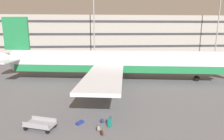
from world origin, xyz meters
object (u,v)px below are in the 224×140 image
object	(u,v)px
suitcase_purple	(110,122)
backpack_black	(102,133)
backpack_small	(102,121)
baggage_cart	(40,124)
airliner	(114,62)
suitcase_scuffed	(80,123)
backpack_orange	(99,129)

from	to	relation	value
suitcase_purple	backpack_black	distance (m)	1.55
suitcase_purple	backpack_black	size ratio (longest dim) A/B	1.87
backpack_small	baggage_cart	size ratio (longest dim) A/B	0.14
suitcase_purple	baggage_cart	size ratio (longest dim) A/B	0.29
airliner	suitcase_scuffed	xyz separation A→B (m)	(-4.48, -15.57, -2.87)
backpack_small	backpack_orange	xyz separation A→B (m)	(-0.30, -1.47, 0.02)
suitcase_scuffed	baggage_cart	world-z (taller)	baggage_cart
backpack_black	baggage_cart	bearing A→B (deg)	164.63
airliner	baggage_cart	xyz separation A→B (m)	(-7.80, -16.23, -2.55)
suitcase_purple	baggage_cart	world-z (taller)	suitcase_purple
airliner	baggage_cart	world-z (taller)	airliner
backpack_black	backpack_orange	bearing A→B (deg)	112.29
baggage_cart	backpack_orange	bearing A→B (deg)	-8.65
airliner	backpack_orange	bearing A→B (deg)	-99.33
backpack_orange	suitcase_scuffed	bearing A→B (deg)	139.80
suitcase_purple	baggage_cart	distance (m)	5.99
suitcase_purple	backpack_small	distance (m)	1.07
suitcase_scuffed	backpack_black	distance (m)	2.89
suitcase_scuffed	baggage_cart	size ratio (longest dim) A/B	0.24
suitcase_purple	baggage_cart	bearing A→B (deg)	179.14
airliner	backpack_black	xyz separation A→B (m)	(-2.51, -17.69, -2.76)
backpack_small	baggage_cart	world-z (taller)	baggage_cart
suitcase_scuffed	backpack_black	bearing A→B (deg)	-47.08
suitcase_purple	backpack_small	bearing A→B (deg)	130.29
backpack_small	backpack_orange	size ratio (longest dim) A/B	0.90
suitcase_purple	backpack_small	world-z (taller)	suitcase_purple
backpack_orange	baggage_cart	bearing A→B (deg)	171.35
suitcase_scuffed	backpack_small	bearing A→B (deg)	1.36
suitcase_purple	airliner	bearing A→B (deg)	83.66
suitcase_purple	backpack_small	xyz separation A→B (m)	(-0.68, 0.80, -0.22)
backpack_small	backpack_orange	world-z (taller)	backpack_orange
baggage_cart	suitcase_scuffed	bearing A→B (deg)	11.25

